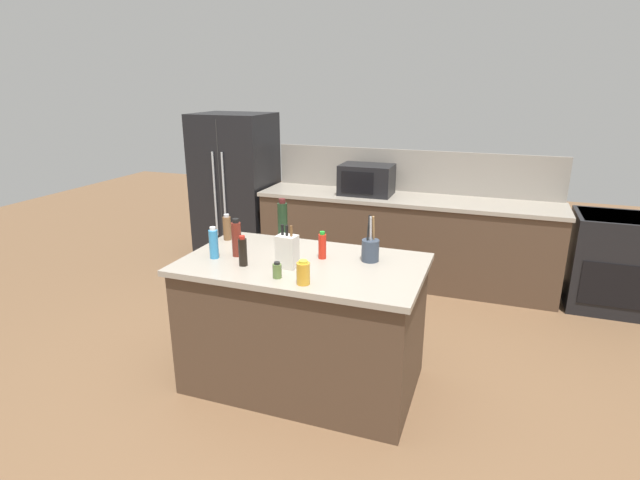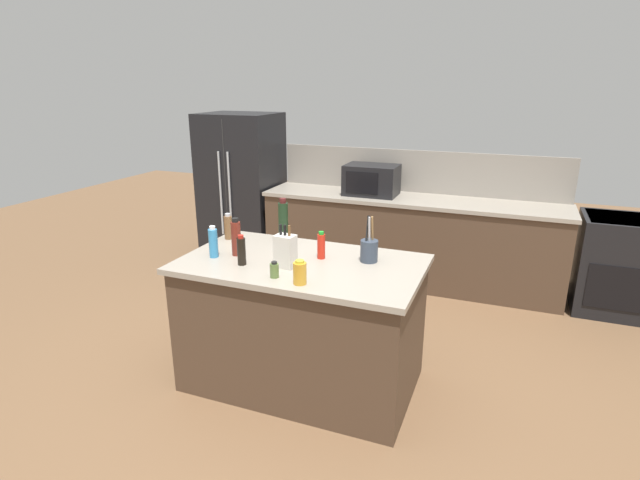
{
  "view_description": "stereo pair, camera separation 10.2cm",
  "coord_description": "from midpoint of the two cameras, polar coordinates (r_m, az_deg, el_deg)",
  "views": [
    {
      "loc": [
        1.2,
        -2.97,
        2.12
      ],
      "look_at": [
        0.0,
        0.35,
        0.99
      ],
      "focal_mm": 28.0,
      "sensor_mm": 36.0,
      "label": 1
    },
    {
      "loc": [
        1.3,
        -2.93,
        2.12
      ],
      "look_at": [
        0.0,
        0.35,
        0.99
      ],
      "focal_mm": 28.0,
      "sensor_mm": 36.0,
      "label": 2
    }
  ],
  "objects": [
    {
      "name": "ground_plane",
      "position": [
        3.84,
        -2.64,
        -15.77
      ],
      "size": [
        14.0,
        14.0,
        0.0
      ],
      "primitive_type": "plane",
      "color": "brown"
    },
    {
      "name": "knife_block",
      "position": [
        3.28,
        -4.66,
        -1.28
      ],
      "size": [
        0.14,
        0.11,
        0.29
      ],
      "rotation": [
        0.0,
        0.0,
        -0.1
      ],
      "color": "beige",
      "rests_on": "kitchen_island"
    },
    {
      "name": "wall_backsplash",
      "position": [
        5.63,
        10.01,
        7.77
      ],
      "size": [
        3.15,
        0.03,
        0.46
      ],
      "primitive_type": "cube",
      "color": "gray",
      "rests_on": "back_counter_run"
    },
    {
      "name": "refrigerator",
      "position": [
        6.14,
        -10.07,
        5.84
      ],
      "size": [
        0.87,
        0.75,
        1.76
      ],
      "color": "black",
      "rests_on": "ground_plane"
    },
    {
      "name": "wine_bottle",
      "position": [
        3.83,
        -5.06,
        2.17
      ],
      "size": [
        0.08,
        0.08,
        0.33
      ],
      "color": "black",
      "rests_on": "kitchen_island"
    },
    {
      "name": "range_oven",
      "position": [
        5.51,
        30.01,
        -2.17
      ],
      "size": [
        0.76,
        0.65,
        0.92
      ],
      "color": "black",
      "rests_on": "ground_plane"
    },
    {
      "name": "vinegar_bottle",
      "position": [
        3.54,
        -10.34,
        0.17
      ],
      "size": [
        0.07,
        0.07,
        0.27
      ],
      "color": "maroon",
      "rests_on": "kitchen_island"
    },
    {
      "name": "hot_sauce_bottle",
      "position": [
        3.44,
        -0.58,
        -0.67
      ],
      "size": [
        0.06,
        0.06,
        0.19
      ],
      "color": "red",
      "rests_on": "kitchen_island"
    },
    {
      "name": "utensil_crock",
      "position": [
        3.41,
        4.92,
        -1.09
      ],
      "size": [
        0.12,
        0.12,
        0.32
      ],
      "color": "#333D4C",
      "rests_on": "kitchen_island"
    },
    {
      "name": "honey_jar",
      "position": [
        3.02,
        -2.9,
        -3.78
      ],
      "size": [
        0.08,
        0.08,
        0.15
      ],
      "color": "gold",
      "rests_on": "kitchen_island"
    },
    {
      "name": "soy_sauce_bottle",
      "position": [
        3.36,
        -9.68,
        -1.31
      ],
      "size": [
        0.06,
        0.06,
        0.21
      ],
      "color": "black",
      "rests_on": "kitchen_island"
    },
    {
      "name": "back_counter_run",
      "position": [
        5.49,
        9.03,
        0.05
      ],
      "size": [
        3.19,
        0.66,
        0.94
      ],
      "color": "#4C3828",
      "rests_on": "ground_plane"
    },
    {
      "name": "spice_jar_oregano",
      "position": [
        3.13,
        -5.86,
        -3.49
      ],
      "size": [
        0.06,
        0.06,
        0.11
      ],
      "color": "#567038",
      "rests_on": "kitchen_island"
    },
    {
      "name": "pepper_grinder",
      "position": [
        3.93,
        -11.31,
        1.38
      ],
      "size": [
        0.06,
        0.06,
        0.2
      ],
      "color": "brown",
      "rests_on": "kitchen_island"
    },
    {
      "name": "dish_soap_bottle",
      "position": [
        3.53,
        -12.87,
        -0.39
      ],
      "size": [
        0.06,
        0.06,
        0.23
      ],
      "color": "#3384BC",
      "rests_on": "kitchen_island"
    },
    {
      "name": "kitchen_island",
      "position": [
        3.6,
        -2.75,
        -9.49
      ],
      "size": [
        1.65,
        0.96,
        0.94
      ],
      "color": "#4C3828",
      "rests_on": "ground_plane"
    },
    {
      "name": "microwave",
      "position": [
        5.43,
        4.8,
        6.89
      ],
      "size": [
        0.56,
        0.39,
        0.32
      ],
      "color": "black",
      "rests_on": "back_counter_run"
    }
  ]
}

